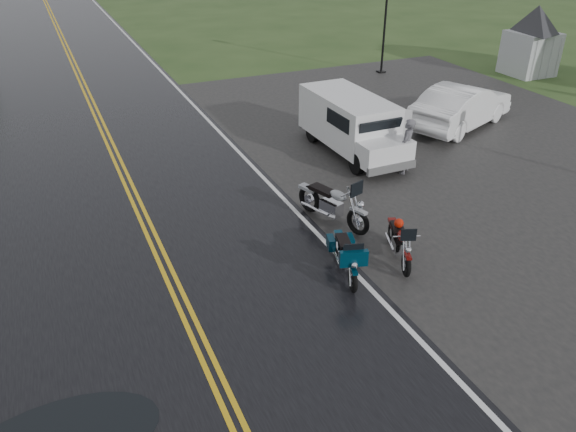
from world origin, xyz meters
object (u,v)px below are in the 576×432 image
(visitor_center, at_px, (536,23))
(van_white, at_px, (358,145))
(sedan_white, at_px, (462,107))
(motorcycle_teal, at_px, (353,271))
(person_at_van, at_px, (406,147))
(motorcycle_red, at_px, (407,256))
(lamp_post_far_right, at_px, (385,27))
(motorcycle_silver, at_px, (359,212))

(visitor_center, relative_size, van_white, 3.32)
(sedan_white, bearing_deg, motorcycle_teal, 107.76)
(van_white, height_order, person_at_van, van_white)
(person_at_van, xyz_separation_m, sedan_white, (4.21, 2.60, -0.06))
(van_white, xyz_separation_m, person_at_van, (1.38, -0.52, -0.10))
(motorcycle_red, bearing_deg, visitor_center, 59.36)
(visitor_center, relative_size, person_at_van, 9.40)
(person_at_van, bearing_deg, lamp_post_far_right, -160.49)
(motorcycle_silver, xyz_separation_m, lamp_post_far_right, (8.98, 13.09, 1.50))
(visitor_center, bearing_deg, van_white, -153.25)
(motorcycle_silver, xyz_separation_m, person_at_van, (3.23, 2.70, 0.16))
(motorcycle_teal, bearing_deg, sedan_white, 56.62)
(motorcycle_silver, height_order, lamp_post_far_right, lamp_post_far_right)
(motorcycle_red, relative_size, person_at_van, 1.11)
(motorcycle_red, height_order, person_at_van, person_at_van)
(van_white, distance_m, person_at_van, 1.47)
(motorcycle_teal, relative_size, motorcycle_silver, 0.81)
(person_at_van, bearing_deg, sedan_white, 170.21)
(sedan_white, bearing_deg, motorcycle_red, 112.49)
(motorcycle_red, height_order, van_white, van_white)
(sedan_white, height_order, lamp_post_far_right, lamp_post_far_right)
(lamp_post_far_right, bearing_deg, motorcycle_red, -120.62)
(person_at_van, bearing_deg, motorcycle_red, 14.47)
(motorcycle_teal, height_order, motorcycle_silver, motorcycle_silver)
(motorcycle_teal, distance_m, sedan_white, 11.35)
(motorcycle_teal, height_order, lamp_post_far_right, lamp_post_far_right)
(van_white, relative_size, person_at_van, 2.83)
(van_white, distance_m, lamp_post_far_right, 12.24)
(person_at_van, relative_size, lamp_post_far_right, 0.39)
(van_white, bearing_deg, person_at_van, -21.38)
(motorcycle_teal, xyz_separation_m, van_white, (3.12, 5.20, 0.39))
(van_white, bearing_deg, motorcycle_silver, -120.69)
(visitor_center, xyz_separation_m, lamp_post_far_right, (-6.34, 3.08, -0.22))
(visitor_center, height_order, motorcycle_silver, visitor_center)
(van_white, xyz_separation_m, sedan_white, (5.59, 2.08, -0.16))
(motorcycle_red, distance_m, lamp_post_far_right, 17.56)
(visitor_center, bearing_deg, motorcycle_silver, -146.85)
(motorcycle_red, height_order, lamp_post_far_right, lamp_post_far_right)
(person_at_van, distance_m, sedan_white, 4.95)
(motorcycle_silver, bearing_deg, visitor_center, 14.43)
(person_at_van, bearing_deg, visitor_center, 169.66)
(lamp_post_far_right, bearing_deg, person_at_van, -119.00)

